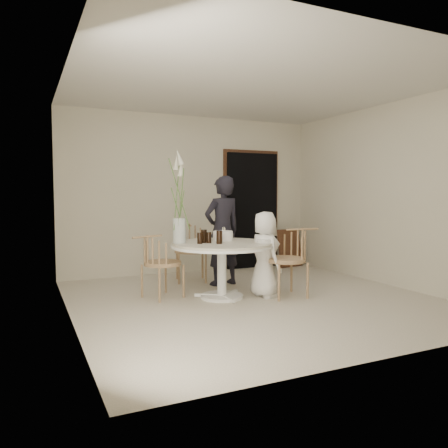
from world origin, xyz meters
name	(u,v)px	position (x,y,z in m)	size (l,w,h in m)	color
ground	(254,299)	(0.00, 0.00, 0.00)	(4.50, 4.50, 0.00)	silver
room_shell	(255,174)	(0.00, 0.00, 1.62)	(4.50, 4.50, 4.50)	silver
doorway	(252,211)	(1.15, 2.19, 1.05)	(1.00, 0.10, 2.10)	black
door_trim	(251,207)	(1.15, 2.23, 1.11)	(1.12, 0.03, 2.22)	brown
table	(222,251)	(-0.35, 0.25, 0.62)	(1.33, 1.33, 0.73)	white
picture_frame	(290,248)	(1.83, 1.95, 0.35)	(0.53, 0.04, 0.71)	brown
chair_far	(190,244)	(-0.30, 1.56, 0.57)	(0.58, 0.61, 0.89)	tan
chair_right	(294,252)	(0.58, -0.05, 0.59)	(0.57, 0.53, 0.91)	tan
chair_left	(155,257)	(-1.16, 0.55, 0.54)	(0.60, 0.57, 0.84)	tan
girl	(222,231)	(0.00, 1.00, 0.81)	(0.59, 0.39, 1.63)	black
boy	(265,254)	(0.19, 0.08, 0.57)	(0.55, 0.36, 1.13)	white
birthday_cake	(223,236)	(-0.24, 0.46, 0.79)	(0.27, 0.27, 0.18)	white
cola_tumbler_a	(209,238)	(-0.53, 0.26, 0.80)	(0.07, 0.07, 0.14)	black
cola_tumbler_b	(219,237)	(-0.44, 0.14, 0.81)	(0.08, 0.08, 0.17)	black
cola_tumbler_c	(200,238)	(-0.66, 0.24, 0.80)	(0.07, 0.07, 0.14)	black
cola_tumbler_d	(204,236)	(-0.57, 0.34, 0.82)	(0.08, 0.08, 0.17)	black
plate_stack	(264,241)	(0.13, -0.02, 0.75)	(0.19, 0.19, 0.05)	silver
flower_vase	(179,210)	(-0.87, 0.44, 1.15)	(0.17, 0.17, 1.20)	#B9C2BD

